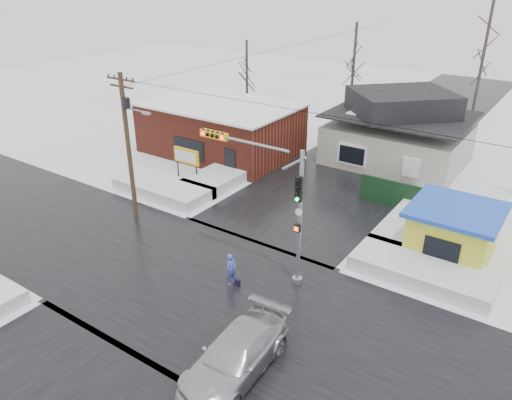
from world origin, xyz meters
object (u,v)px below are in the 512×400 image
Objects in this scene: traffic_signal at (272,193)px; car at (236,355)px; marquee_sign at (186,157)px; kiosk at (453,231)px; utility_pole at (128,139)px; pedestrian at (231,269)px.

car is at bearing -67.94° from traffic_signal.
car is at bearing -42.81° from marquee_sign.
kiosk reaches higher than marquee_sign.
kiosk is (7.07, 7.03, -3.08)m from traffic_signal.
traffic_signal is 13.42m from marquee_sign.
car is at bearing -28.45° from utility_pole.
kiosk reaches higher than pedestrian.
traffic_signal is at bearing -135.16° from kiosk.
utility_pole is 10.50m from pedestrian.
pedestrian is at bearing 125.27° from car.
pedestrian reaches higher than car.
traffic_signal reaches higher than kiosk.
marquee_sign is 1.53× the size of pedestrian.
traffic_signal is at bearing -29.72° from marquee_sign.
traffic_signal reaches higher than marquee_sign.
kiosk reaches higher than car.
car is (14.07, -13.04, -1.10)m from marquee_sign.
car is at bearing -108.11° from kiosk.
utility_pole reaches higher than traffic_signal.
traffic_signal is at bearing 108.50° from car.
traffic_signal is at bearing -2.95° from utility_pole.
marquee_sign is 13.38m from pedestrian.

